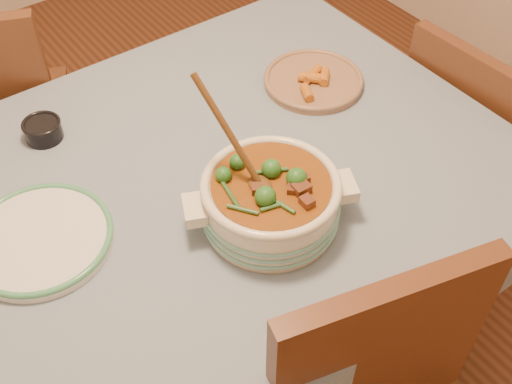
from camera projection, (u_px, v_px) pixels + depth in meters
floor at (182, 372)px, 1.94m from camera, size 4.50×4.50×0.00m
dining_table at (158, 232)px, 1.45m from camera, size 1.68×1.08×0.76m
stew_casserole at (270, 197)px, 1.30m from camera, size 0.36×0.36×0.34m
white_plate at (40, 239)px, 1.30m from camera, size 0.36×0.36×0.03m
condiment_bowl at (43, 129)px, 1.51m from camera, size 0.10×0.10×0.05m
fried_plate at (313, 79)px, 1.66m from camera, size 0.32×0.32×0.04m
chair_right at (470, 146)px, 1.91m from camera, size 0.41×0.41×0.85m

